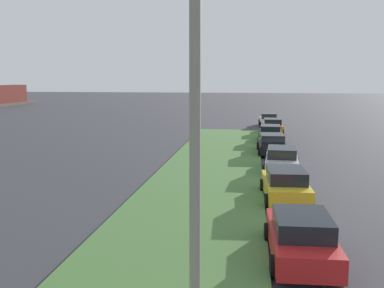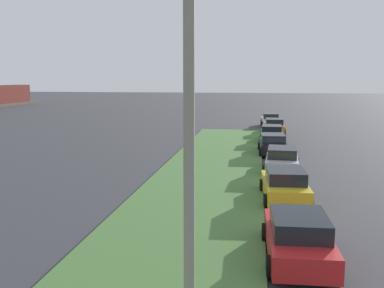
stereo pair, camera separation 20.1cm
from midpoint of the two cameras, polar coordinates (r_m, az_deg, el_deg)
name	(u,v)px [view 2 (the right image)]	position (r m, az deg, el deg)	size (l,w,h in m)	color
grass_median	(182,227)	(16.33, -0.98, -10.75)	(60.00, 6.00, 0.12)	#477238
parked_car_red	(298,237)	(13.91, 14.02, -11.68)	(4.36, 2.13, 1.47)	red
parked_car_yellow	(285,185)	(20.16, 12.23, -5.23)	(4.40, 2.21, 1.47)	gold
parked_car_silver	(282,160)	(26.12, 11.81, -2.04)	(4.40, 2.21, 1.47)	#B2B5BA
parked_car_black	(273,144)	(32.02, 10.62, -0.04)	(4.35, 2.12, 1.47)	black
parked_car_green	(272,134)	(37.80, 10.44, 1.28)	(4.36, 2.14, 1.47)	#1E6B38
parked_car_orange	(274,126)	(43.85, 10.73, 2.28)	(4.33, 2.08, 1.47)	orange
parked_car_white	(270,120)	(50.11, 10.25, 3.08)	(4.37, 2.16, 1.47)	silver
streetlight	(206,131)	(9.16, 2.46, 1.73)	(0.68, 2.87, 7.50)	gray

